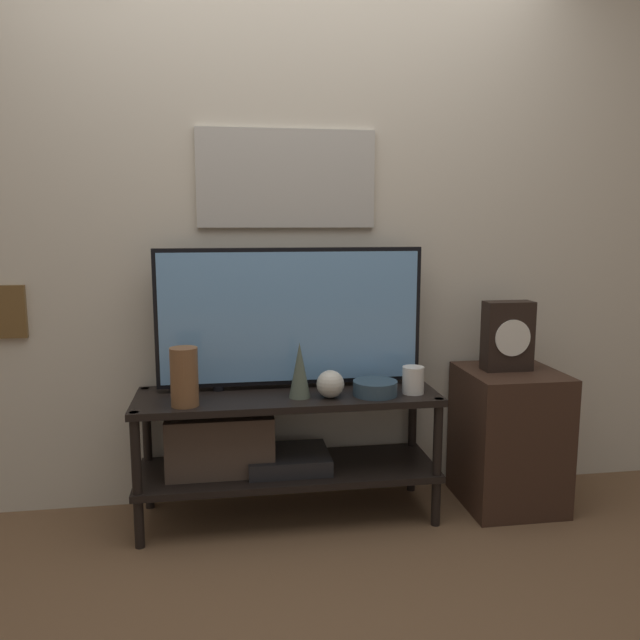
{
  "coord_description": "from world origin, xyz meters",
  "views": [
    {
      "loc": [
        -0.26,
        -2.38,
        1.31
      ],
      "look_at": [
        0.14,
        0.25,
        0.89
      ],
      "focal_mm": 35.0,
      "sensor_mm": 36.0,
      "label": 1
    }
  ],
  "objects": [
    {
      "name": "vase_wide_bowl",
      "position": [
        0.37,
        0.17,
        0.6
      ],
      "size": [
        0.19,
        0.19,
        0.06
      ],
      "color": "#2D4251",
      "rests_on": "media_console"
    },
    {
      "name": "ground_plane",
      "position": [
        0.0,
        0.0,
        0.0
      ],
      "size": [
        12.0,
        12.0,
        0.0
      ],
      "primitive_type": "plane",
      "color": "brown"
    },
    {
      "name": "side_table",
      "position": [
        1.03,
        0.24,
        0.32
      ],
      "size": [
        0.43,
        0.45,
        0.64
      ],
      "color": "#382319",
      "rests_on": "ground_plane"
    },
    {
      "name": "wall_back",
      "position": [
        -0.0,
        0.51,
        1.36
      ],
      "size": [
        6.4,
        0.08,
        2.7
      ],
      "color": "beige",
      "rests_on": "ground_plane"
    },
    {
      "name": "vase_slim_bronze",
      "position": [
        0.05,
        0.18,
        0.69
      ],
      "size": [
        0.09,
        0.09,
        0.24
      ],
      "color": "#4C5647",
      "rests_on": "media_console"
    },
    {
      "name": "television",
      "position": [
        0.03,
        0.34,
        0.9
      ],
      "size": [
        1.18,
        0.05,
        0.63
      ],
      "color": "black",
      "rests_on": "media_console"
    },
    {
      "name": "vase_tall_ceramic",
      "position": [
        -0.43,
        0.13,
        0.69
      ],
      "size": [
        0.11,
        0.11,
        0.24
      ],
      "color": "brown",
      "rests_on": "media_console"
    },
    {
      "name": "mantel_clock",
      "position": [
        1.01,
        0.26,
        0.8
      ],
      "size": [
        0.22,
        0.11,
        0.32
      ],
      "color": "black",
      "rests_on": "side_table"
    },
    {
      "name": "vase_round_glass",
      "position": [
        0.17,
        0.16,
        0.63
      ],
      "size": [
        0.12,
        0.12,
        0.12
      ],
      "color": "beige",
      "rests_on": "media_console"
    },
    {
      "name": "media_console",
      "position": [
        -0.11,
        0.25,
        0.36
      ],
      "size": [
        1.32,
        0.42,
        0.57
      ],
      "color": "black",
      "rests_on": "ground_plane"
    },
    {
      "name": "candle_jar",
      "position": [
        0.54,
        0.17,
        0.63
      ],
      "size": [
        0.1,
        0.1,
        0.12
      ],
      "color": "silver",
      "rests_on": "media_console"
    }
  ]
}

